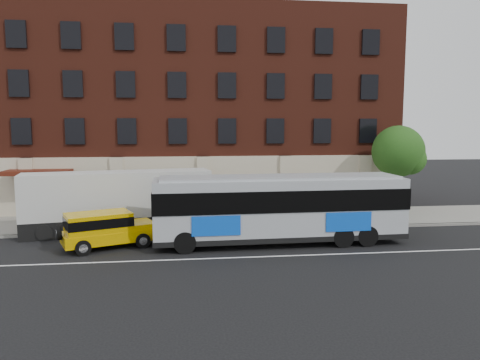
{
  "coord_description": "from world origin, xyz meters",
  "views": [
    {
      "loc": [
        -1.32,
        -20.83,
        6.34
      ],
      "look_at": [
        1.9,
        5.5,
        3.18
      ],
      "focal_mm": 34.27,
      "sensor_mm": 36.0,
      "label": 1
    }
  ],
  "objects": [
    {
      "name": "yellow_suv",
      "position": [
        -5.48,
        3.11,
        1.08
      ],
      "size": [
        5.02,
        3.51,
        1.88
      ],
      "color": "#DEAA00",
      "rests_on": "ground"
    },
    {
      "name": "kerb",
      "position": [
        0.0,
        6.0,
        0.07
      ],
      "size": [
        60.0,
        0.25,
        0.15
      ],
      "primitive_type": "cube",
      "color": "gray",
      "rests_on": "ground"
    },
    {
      "name": "ground",
      "position": [
        0.0,
        0.0,
        0.0
      ],
      "size": [
        120.0,
        120.0,
        0.0
      ],
      "primitive_type": "plane",
      "color": "black",
      "rests_on": "ground"
    },
    {
      "name": "sidewalk",
      "position": [
        0.0,
        9.0,
        0.07
      ],
      "size": [
        60.0,
        6.0,
        0.15
      ],
      "primitive_type": "cube",
      "color": "gray",
      "rests_on": "ground"
    },
    {
      "name": "street_tree",
      "position": [
        13.54,
        9.48,
        4.41
      ],
      "size": [
        3.6,
        3.6,
        6.2
      ],
      "color": "#3C281E",
      "rests_on": "sidewalk"
    },
    {
      "name": "sign_pole",
      "position": [
        -8.5,
        6.15,
        1.45
      ],
      "size": [
        0.3,
        0.2,
        2.5
      ],
      "color": "slate",
      "rests_on": "ground"
    },
    {
      "name": "lane_line",
      "position": [
        0.0,
        0.5,
        0.01
      ],
      "size": [
        60.0,
        0.12,
        0.01
      ],
      "primitive_type": "cube",
      "color": "white",
      "rests_on": "ground"
    },
    {
      "name": "shipping_container",
      "position": [
        -5.23,
        6.8,
        1.79
      ],
      "size": [
        11.08,
        4.06,
        3.62
      ],
      "color": "black",
      "rests_on": "ground"
    },
    {
      "name": "city_bus",
      "position": [
        3.74,
        2.91,
        2.03
      ],
      "size": [
        13.47,
        3.16,
        3.68
      ],
      "color": "#A4A9AE",
      "rests_on": "ground"
    },
    {
      "name": "building",
      "position": [
        -0.01,
        16.92,
        7.58
      ],
      "size": [
        30.0,
        12.1,
        15.0
      ],
      "color": "#551F14",
      "rests_on": "sidewalk"
    }
  ]
}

